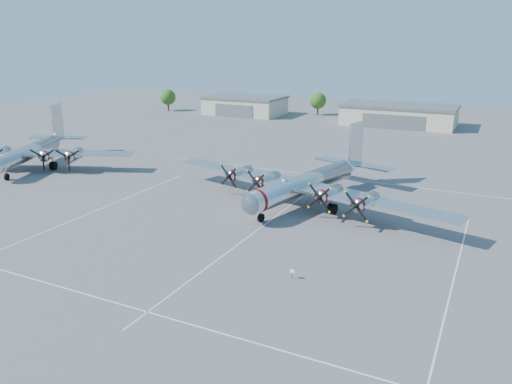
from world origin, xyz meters
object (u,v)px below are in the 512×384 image
at_px(hangar_west, 245,105).
at_px(tree_far_west, 168,97).
at_px(main_bomber_b29, 308,202).
at_px(bomber_west, 34,167).
at_px(info_placard, 292,272).
at_px(hangar_center, 399,115).
at_px(tree_west, 318,101).

xyz_separation_m(hangar_west, tree_far_west, (-25.00, -3.96, 1.51)).
bearing_deg(main_bomber_b29, tree_far_west, 150.86).
bearing_deg(hangar_west, main_bomber_b29, -56.70).
bearing_deg(bomber_west, hangar_west, 65.11).
height_order(bomber_west, info_placard, bomber_west).
relative_size(hangar_west, hangar_center, 0.79).
bearing_deg(main_bomber_b29, hangar_west, 137.26).
xyz_separation_m(hangar_west, tree_west, (20.00, 8.04, 1.51)).
bearing_deg(hangar_center, bomber_west, -123.42).
xyz_separation_m(hangar_center, tree_west, (-25.00, 8.04, 1.51)).
relative_size(hangar_center, bomber_west, 0.78).
distance_m(hangar_west, hangar_center, 45.00).
bearing_deg(bomber_west, info_placard, -41.14).
bearing_deg(bomber_west, main_bomber_b29, -19.19).
xyz_separation_m(tree_far_west, info_placard, (78.39, -89.21, -3.54)).
relative_size(hangar_west, bomber_west, 0.62).
distance_m(tree_far_west, tree_west, 46.57).
height_order(tree_far_west, main_bomber_b29, tree_far_west).
relative_size(main_bomber_b29, info_placard, 44.64).
height_order(tree_far_west, bomber_west, tree_far_west).
distance_m(hangar_center, bomber_west, 88.18).
relative_size(tree_west, main_bomber_b29, 0.15).
bearing_deg(info_placard, hangar_west, 135.67).
bearing_deg(info_placard, hangar_center, 111.00).
distance_m(tree_west, main_bomber_b29, 83.49).
xyz_separation_m(bomber_west, info_placard, (56.94, -19.61, 0.68)).
bearing_deg(tree_far_west, info_placard, -48.69).
height_order(hangar_center, tree_west, tree_west).
bearing_deg(tree_far_west, hangar_center, 3.24).
distance_m(hangar_west, main_bomber_b29, 84.97).
height_order(main_bomber_b29, info_placard, main_bomber_b29).
distance_m(hangar_center, tree_far_west, 70.13).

